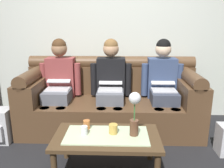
{
  "coord_description": "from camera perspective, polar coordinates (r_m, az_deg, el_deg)",
  "views": [
    {
      "loc": [
        0.12,
        -1.83,
        1.44
      ],
      "look_at": [
        0.03,
        0.85,
        0.71
      ],
      "focal_mm": 37.03,
      "sensor_mm": 36.0,
      "label": 1
    }
  ],
  "objects": [
    {
      "name": "person_left",
      "position": [
        3.2,
        -12.86,
        0.68
      ],
      "size": [
        0.56,
        0.67,
        1.22
      ],
      "color": "#595B66",
      "rests_on": "ground_plane"
    },
    {
      "name": "coffee_table",
      "position": [
        2.27,
        -1.33,
        -13.66
      ],
      "size": [
        1.01,
        0.56,
        0.4
      ],
      "color": "#47331E",
      "rests_on": "ground_plane"
    },
    {
      "name": "cup_far_center",
      "position": [
        2.25,
        0.3,
        -11.01
      ],
      "size": [
        0.08,
        0.08,
        0.09
      ],
      "primitive_type": "cylinder",
      "color": "gold",
      "rests_on": "coffee_table"
    },
    {
      "name": "flower_vase",
      "position": [
        2.15,
        5.57,
        -6.69
      ],
      "size": [
        0.11,
        0.11,
        0.42
      ],
      "color": "brown",
      "rests_on": "coffee_table"
    },
    {
      "name": "couch",
      "position": [
        3.19,
        -0.31,
        -4.43
      ],
      "size": [
        2.34,
        0.88,
        0.96
      ],
      "color": "#513823",
      "rests_on": "ground_plane"
    },
    {
      "name": "cup_near_right",
      "position": [
        2.35,
        -6.26,
        -9.91
      ],
      "size": [
        0.07,
        0.07,
        0.09
      ],
      "primitive_type": "cylinder",
      "color": "#B26633",
      "rests_on": "coffee_table"
    },
    {
      "name": "back_wall_patterned",
      "position": [
        3.53,
        0.0,
        15.35
      ],
      "size": [
        6.0,
        0.12,
        2.9
      ],
      "primitive_type": "cube",
      "color": "silver",
      "rests_on": "ground_plane"
    },
    {
      "name": "person_middle",
      "position": [
        3.1,
        -0.33,
        0.59
      ],
      "size": [
        0.56,
        0.67,
        1.22
      ],
      "color": "#595B66",
      "rests_on": "ground_plane"
    },
    {
      "name": "person_right",
      "position": [
        3.15,
        12.42,
        0.48
      ],
      "size": [
        0.56,
        0.67,
        1.22
      ],
      "color": "#383D4C",
      "rests_on": "ground_plane"
    },
    {
      "name": "cup_near_left",
      "position": [
        2.24,
        -6.88,
        -11.3
      ],
      "size": [
        0.06,
        0.06,
        0.08
      ],
      "primitive_type": "cylinder",
      "color": "silver",
      "rests_on": "coffee_table"
    }
  ]
}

